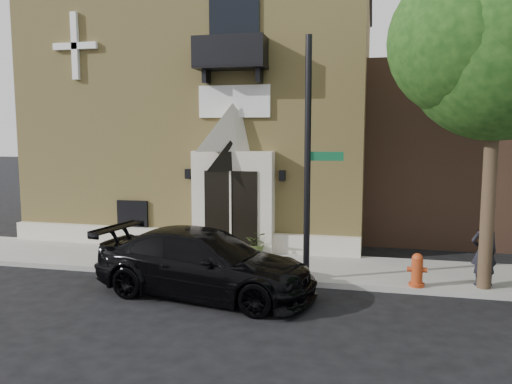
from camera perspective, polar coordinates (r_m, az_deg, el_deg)
ground at (r=13.35m, az=-1.62°, el=-10.29°), size 120.00×120.00×0.00m
sidewalk at (r=14.54m, az=3.75°, el=-8.57°), size 42.00×3.00×0.15m
church at (r=21.25m, az=-4.04°, el=8.68°), size 12.20×11.01×9.30m
street_tree_left at (r=13.14m, az=26.01°, el=14.63°), size 4.97×4.38×7.77m
black_sedan at (r=12.23m, az=-5.88°, el=-8.05°), size 5.77×3.08×1.59m
street_sign at (r=12.68m, az=6.00°, el=3.73°), size 0.99×0.98×6.17m
fire_hydrant at (r=13.04m, az=17.93°, el=-8.49°), size 0.48×0.38×0.84m
planter at (r=15.50m, az=0.19°, el=-5.86°), size 0.69×0.59×0.76m
pedestrian_near at (r=13.60m, az=24.61°, el=-6.20°), size 0.68×0.49×1.72m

